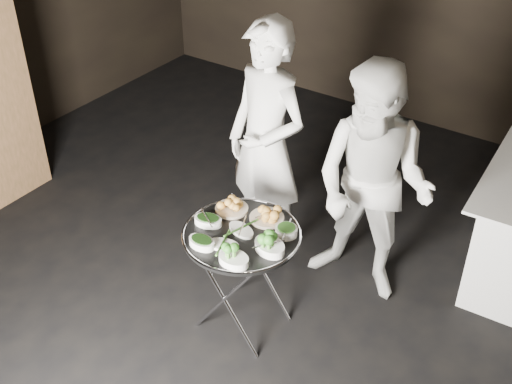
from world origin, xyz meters
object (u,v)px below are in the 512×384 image
Objects in this scene: tray_stand at (242,276)px; waiter_right at (373,187)px; serving_tray at (242,234)px; waiter_left at (266,146)px.

tray_stand is 0.44× the size of waiter_right.
serving_tray reaches higher than tray_stand.
waiter_left is (-0.31, 0.73, 0.15)m from serving_tray.
tray_stand is at bearing -122.78° from waiter_right.
waiter_right is (0.78, 0.03, -0.06)m from waiter_left.
tray_stand is at bearing -54.95° from waiter_left.
serving_tray is at bearing -90.00° from tray_stand.
serving_tray is 0.90m from waiter_right.
waiter_right is at bearing 58.17° from tray_stand.
tray_stand is 0.99m from waiter_right.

